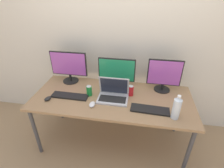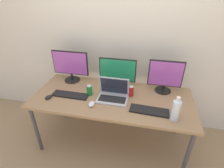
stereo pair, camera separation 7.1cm
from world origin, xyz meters
TOP-DOWN VIEW (x-y plane):
  - ground_plane at (0.00, 0.00)m, footprint 16.00×16.00m
  - wall_back at (0.00, 0.59)m, footprint 7.00×0.08m
  - work_desk at (0.00, 0.00)m, footprint 1.89×0.80m
  - monitor_left at (-0.63, 0.28)m, footprint 0.49×0.21m
  - monitor_center at (0.01, 0.26)m, footprint 0.46×0.22m
  - monitor_right at (0.60, 0.27)m, footprint 0.41×0.20m
  - laptop_silver at (0.02, -0.02)m, footprint 0.35×0.24m
  - keyboard_main at (0.44, -0.18)m, footprint 0.42×0.16m
  - keyboard_aux at (-0.50, -0.08)m, footprint 0.44×0.13m
  - mouse_by_keyboard at (-0.19, -0.20)m, footprint 0.07×0.11m
  - mouse_by_laptop at (-0.72, -0.19)m, footprint 0.09×0.11m
  - water_bottle at (0.69, -0.25)m, footprint 0.08×0.08m
  - soda_can_near_keyboard at (0.21, 0.08)m, footprint 0.07×0.07m
  - soda_can_by_laptop at (-0.28, -0.01)m, footprint 0.07×0.07m

SIDE VIEW (x-z plane):
  - ground_plane at x=0.00m, z-range 0.00..0.00m
  - work_desk at x=0.00m, z-range 0.32..1.06m
  - keyboard_main at x=0.44m, z-range 0.74..0.76m
  - keyboard_aux at x=-0.50m, z-range 0.74..0.76m
  - mouse_by_keyboard at x=-0.19m, z-range 0.74..0.77m
  - mouse_by_laptop at x=-0.72m, z-range 0.74..0.78m
  - laptop_silver at x=0.02m, z-range 0.67..0.93m
  - soda_can_near_keyboard at x=0.21m, z-range 0.74..0.87m
  - soda_can_by_laptop at x=-0.28m, z-range 0.74..0.87m
  - water_bottle at x=0.69m, z-range 0.73..1.00m
  - monitor_center at x=0.01m, z-range 0.75..1.13m
  - monitor_right at x=0.60m, z-range 0.75..1.16m
  - monitor_left at x=-0.63m, z-range 0.76..1.18m
  - wall_back at x=0.00m, z-range 0.00..2.60m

